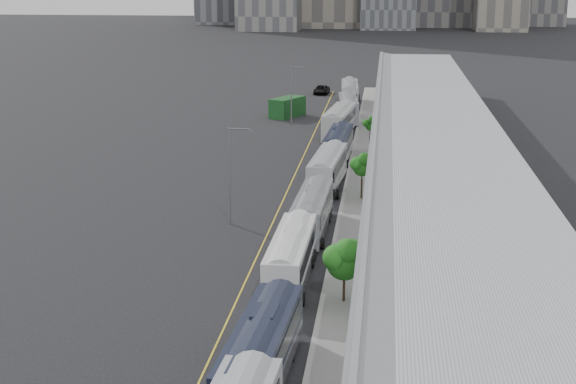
# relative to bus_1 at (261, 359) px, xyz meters

# --- Properties ---
(sidewalk) EXTENTS (10.00, 170.00, 0.12)m
(sidewalk) POSITION_rel_bus_1_xyz_m (7.13, 36.96, -1.51)
(sidewalk) COLOR gray
(sidewalk) RESTS_ON ground
(lane_line) EXTENTS (0.12, 160.00, 0.02)m
(lane_line) POSITION_rel_bus_1_xyz_m (-3.37, 36.96, -1.56)
(lane_line) COLOR gold
(lane_line) RESTS_ON ground
(depot) EXTENTS (12.45, 160.40, 7.20)m
(depot) POSITION_rel_bus_1_xyz_m (11.13, 36.96, 1.94)
(depot) COLOR gray
(depot) RESTS_ON ground
(bus_1) EXTENTS (3.21, 12.87, 3.73)m
(bus_1) POSITION_rel_bus_1_xyz_m (0.00, 0.00, 0.00)
(bus_1) COLOR black
(bus_1) RESTS_ON ground
(bus_2) EXTENTS (2.77, 12.38, 3.61)m
(bus_2) POSITION_rel_bus_1_xyz_m (-0.17, 16.14, -0.05)
(bus_2) COLOR white
(bus_2) RESTS_ON ground
(bus_3) EXTENTS (2.77, 12.25, 3.57)m
(bus_3) POSITION_rel_bus_1_xyz_m (0.27, 28.31, -0.07)
(bus_3) COLOR gray
(bus_3) RESTS_ON ground
(bus_4) EXTENTS (3.32, 12.86, 3.72)m
(bus_4) POSITION_rel_bus_1_xyz_m (0.48, 44.19, -0.00)
(bus_4) COLOR #A8ACB2
(bus_4) RESTS_ON ground
(bus_5) EXTENTS (2.96, 12.27, 3.56)m
(bus_5) POSITION_rel_bus_1_xyz_m (0.83, 57.66, -0.07)
(bus_5) COLOR black
(bus_5) RESTS_ON ground
(bus_6) EXTENTS (3.94, 13.58, 3.91)m
(bus_6) POSITION_rel_bus_1_xyz_m (0.11, 72.70, 0.08)
(bus_6) COLOR #B6B6B8
(bus_6) RESTS_ON ground
(bus_7) EXTENTS (3.55, 12.65, 3.65)m
(bus_7) POSITION_rel_bus_1_xyz_m (0.71, 85.16, -0.03)
(bus_7) COLOR gray
(bus_7) RESTS_ON ground
(bus_8) EXTENTS (3.32, 13.33, 3.86)m
(bus_8) POSITION_rel_bus_1_xyz_m (0.23, 100.66, 0.06)
(bus_8) COLOR #A1A4AB
(bus_8) RESTS_ON ground
(tree_1) EXTENTS (2.43, 2.43, 4.39)m
(tree_1) POSITION_rel_bus_1_xyz_m (3.72, 12.61, 1.59)
(tree_1) COLOR black
(tree_1) RESTS_ON ground
(tree_2) EXTENTS (1.77, 1.77, 4.30)m
(tree_2) POSITION_rel_bus_1_xyz_m (4.05, 39.86, 1.80)
(tree_2) COLOR black
(tree_2) RESTS_ON ground
(tree_3) EXTENTS (1.16, 1.16, 4.11)m
(tree_3) POSITION_rel_bus_1_xyz_m (4.35, 61.73, 1.83)
(tree_3) COLOR black
(tree_3) RESTS_ON ground
(street_lamp_near) EXTENTS (2.04, 0.22, 8.44)m
(street_lamp_near) POSITION_rel_bus_1_xyz_m (-6.79, 30.12, 3.33)
(street_lamp_near) COLOR #59595E
(street_lamp_near) RESTS_ON ground
(street_lamp_far) EXTENTS (2.04, 0.22, 8.22)m
(street_lamp_far) POSITION_rel_bus_1_xyz_m (-6.95, 80.99, 3.21)
(street_lamp_far) COLOR #59595E
(street_lamp_far) RESTS_ON ground
(shipping_container) EXTENTS (5.14, 6.95, 2.89)m
(shipping_container) POSITION_rel_bus_1_xyz_m (-8.47, 87.59, -0.13)
(shipping_container) COLOR #144119
(shipping_container) RESTS_ON ground
(suv) EXTENTS (2.74, 5.49, 1.49)m
(suv) POSITION_rel_bus_1_xyz_m (-5.25, 113.12, -0.83)
(suv) COLOR black
(suv) RESTS_ON ground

